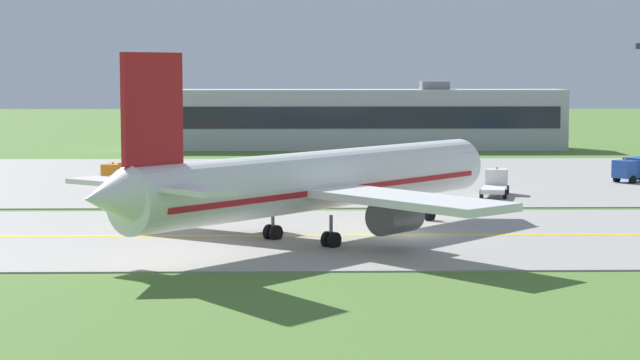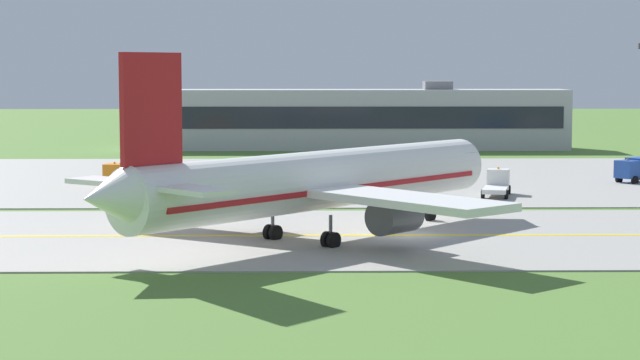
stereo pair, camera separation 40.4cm
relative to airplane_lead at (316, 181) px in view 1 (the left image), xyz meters
The scene contains 9 objects.
ground_plane 8.07m from the airplane_lead, 18.51° to the left, with size 500.00×500.00×0.00m, color #517A33.
taxiway_strip 8.05m from the airplane_lead, 18.51° to the left, with size 240.00×28.00×0.10m, color #9E9B93.
apron_pad 47.38m from the airplane_lead, 69.44° to the left, with size 140.00×52.00×0.10m, color #9E9B93.
taxiway_centreline 8.02m from the airplane_lead, 18.51° to the left, with size 220.00×0.60×0.01m, color yellow.
airplane_lead is the anchor object (origin of this frame).
service_truck_fuel 52.34m from the airplane_lead, 49.43° to the left, with size 6.07×5.17×2.60m.
service_truck_catering 32.56m from the airplane_lead, 58.18° to the left, with size 3.56×6.71×2.59m.
service_truck_pushback 38.94m from the airplane_lead, 116.35° to the left, with size 6.27×3.18×2.60m.
terminal_building 89.47m from the airplane_lead, 85.92° to the left, with size 62.54×8.54×9.86m.
Camera 1 is at (-7.94, -79.37, 11.82)m, focal length 64.28 mm.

